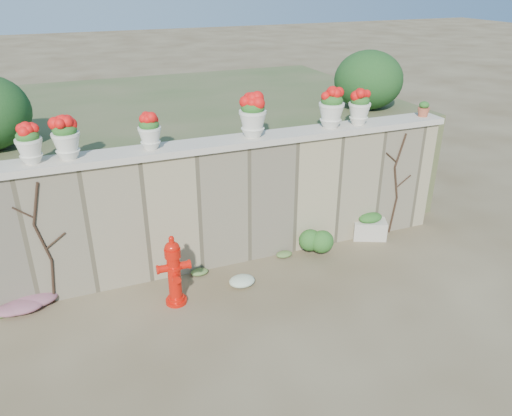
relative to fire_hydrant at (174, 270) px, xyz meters
name	(u,v)px	position (x,y,z in m)	size (l,w,h in m)	color
ground	(264,322)	(1.02, -0.91, -0.55)	(80.00, 80.00, 0.00)	brown
stone_wall	(221,206)	(1.02, 0.89, 0.45)	(8.00, 0.40, 2.00)	#968864
wall_cap	(219,144)	(1.02, 0.89, 1.50)	(8.10, 0.52, 0.10)	beige
raised_fill	(175,148)	(1.02, 4.09, 0.45)	(9.00, 6.00, 2.00)	#384C23
back_shrub_right	(368,80)	(4.42, 2.09, 2.00)	(1.30, 1.30, 1.10)	#143814
vine_left	(44,243)	(-1.65, 0.67, 0.44)	(0.60, 0.04, 1.91)	black
vine_right	(396,183)	(4.25, 0.67, 0.44)	(0.60, 0.04, 1.91)	black
fire_hydrant	(174,270)	(0.00, 0.00, 0.00)	(0.47, 0.34, 1.10)	red
planter_box	(369,226)	(3.75, 0.64, -0.33)	(0.68, 0.55, 0.49)	beige
green_shrub	(317,240)	(2.55, 0.43, -0.24)	(0.65, 0.59, 0.62)	#1E5119
magenta_clump	(25,303)	(-2.06, 0.64, -0.44)	(0.87, 0.58, 0.23)	#B8247C
white_flowers	(240,280)	(1.03, 0.06, -0.46)	(0.53, 0.42, 0.19)	white
urn_pot_0	(29,144)	(-1.60, 0.89, 1.81)	(0.35, 0.35, 0.54)	silver
urn_pot_1	(66,138)	(-1.13, 0.89, 1.84)	(0.37, 0.37, 0.59)	silver
urn_pot_2	(150,132)	(-0.01, 0.89, 1.80)	(0.33, 0.33, 0.52)	silver
urn_pot_3	(253,116)	(1.57, 0.89, 1.87)	(0.42, 0.42, 0.66)	silver
urn_pot_4	(331,108)	(2.94, 0.89, 1.87)	(0.41, 0.41, 0.65)	silver
urn_pot_5	(359,107)	(3.47, 0.89, 1.83)	(0.37, 0.37, 0.57)	silver
terracotta_pot	(424,110)	(4.81, 0.89, 1.66)	(0.21, 0.21, 0.25)	#B25336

